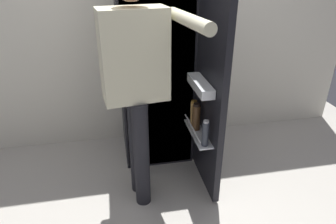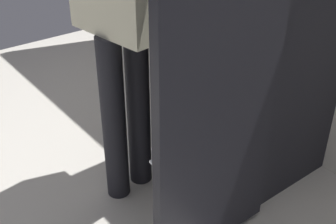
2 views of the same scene
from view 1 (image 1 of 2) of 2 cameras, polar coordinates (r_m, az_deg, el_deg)
The scene contains 4 objects.
ground_plane at distance 2.80m, azimuth -0.48°, elevation -12.88°, with size 5.12×5.12×0.00m, color #B7B2A8.
kitchen_wall at distance 3.09m, azimuth -3.82°, elevation 17.92°, with size 4.40×0.10×2.63m, color silver.
refrigerator at distance 2.80m, azimuth -1.91°, elevation 8.12°, with size 0.69×1.22×1.78m.
person at distance 2.12m, azimuth -5.98°, elevation 7.37°, with size 0.64×0.75×1.78m.
Camera 1 is at (-0.39, -2.12, 1.78)m, focal length 32.25 mm.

